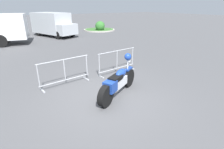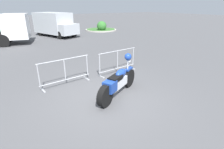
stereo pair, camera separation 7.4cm
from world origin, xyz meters
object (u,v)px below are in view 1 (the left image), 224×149
at_px(crowd_barrier_near, 65,72).
at_px(delivery_van, 52,24).
at_px(crowd_barrier_far, 117,61).
at_px(pedestrian, 67,21).
at_px(motorcycle, 118,82).

relative_size(crowd_barrier_near, delivery_van, 0.39).
bearing_deg(crowd_barrier_near, delivery_van, 75.78).
xyz_separation_m(crowd_barrier_far, pedestrian, (4.12, 17.89, 0.37)).
bearing_deg(motorcycle, pedestrian, 47.83).
relative_size(crowd_barrier_near, pedestrian, 1.24).
bearing_deg(pedestrian, crowd_barrier_far, -114.31).
distance_m(motorcycle, pedestrian, 20.49).
xyz_separation_m(crowd_barrier_near, delivery_van, (3.10, 12.25, 0.69)).
xyz_separation_m(crowd_barrier_near, pedestrian, (6.64, 17.89, 0.37)).
distance_m(crowd_barrier_far, pedestrian, 18.36).
relative_size(delivery_van, pedestrian, 3.17).
relative_size(motorcycle, crowd_barrier_far, 1.06).
bearing_deg(pedestrian, delivery_van, -133.43).
distance_m(motorcycle, crowd_barrier_far, 2.26).
bearing_deg(delivery_van, pedestrian, 128.23).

